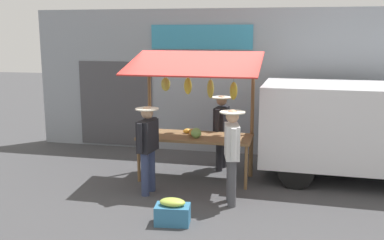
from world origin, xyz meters
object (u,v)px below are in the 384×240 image
Objects in this scene: produce_crate_near at (173,212)px; shopper_in_striped_shirt at (148,143)px; vendor_with_sunhat at (221,126)px; shopper_with_ponytail at (232,149)px; market_stall at (196,102)px; parked_van at (370,124)px.

shopper_in_striped_shirt is at bearing -56.84° from produce_crate_near.
shopper_with_ponytail is (-0.48, 1.89, 0.03)m from vendor_with_sunhat.
market_stall is at bearing -21.11° from vendor_with_sunhat.
shopper_with_ponytail is at bearing 38.43° from parked_van.
shopper_in_striped_shirt is at bearing 56.84° from market_stall.
parked_van is at bearing -168.91° from market_stall.
produce_crate_near is at bearing 43.38° from parked_van.
market_stall is 1.33m from shopper_in_striped_shirt.
market_stall is at bearing 24.01° from shopper_with_ponytail.
produce_crate_near is at bearing 130.61° from shopper_with_ponytail.
vendor_with_sunhat is 2.02m from shopper_in_striped_shirt.
vendor_with_sunhat is at bearing 1.35° from shopper_with_ponytail.
market_stall is at bearing -86.75° from produce_crate_near.
parked_van is 4.36m from produce_crate_near.
market_stall is at bearing -25.45° from shopper_in_striped_shirt.
parked_van is at bearing -138.35° from produce_crate_near.
shopper_with_ponytail is (-0.88, 1.16, -0.58)m from market_stall.
shopper_with_ponytail is 0.37× the size of parked_van.
shopper_in_striped_shirt is 4.29m from parked_van.
market_stall is 1.58× the size of vendor_with_sunhat.
shopper_in_striped_shirt is at bearing 70.78° from shopper_with_ponytail.
shopper_in_striped_shirt is 1.60m from produce_crate_near.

